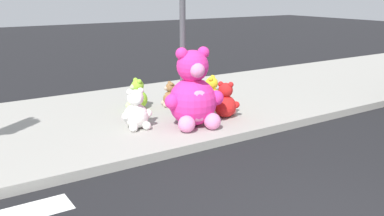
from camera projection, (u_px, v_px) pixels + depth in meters
sidewalk at (118, 118)px, 8.38m from camera, size 28.00×4.40×0.15m
sign_pole at (183, 27)px, 7.78m from camera, size 0.56×0.11×3.20m
plush_pink_large at (193, 95)px, 7.53m from camera, size 1.06×0.99×1.41m
plush_teal at (190, 96)px, 9.03m from camera, size 0.35×0.34×0.48m
plush_lime at (137, 97)px, 8.70m from camera, size 0.42×0.49×0.63m
plush_yellow at (211, 94)px, 8.87m from camera, size 0.46×0.47×0.65m
plush_white at (136, 113)px, 7.45m from camera, size 0.55×0.49×0.72m
plush_brown at (170, 96)px, 8.93m from camera, size 0.37×0.39×0.52m
plush_red at (226, 103)px, 8.14m from camera, size 0.50×0.49×0.69m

